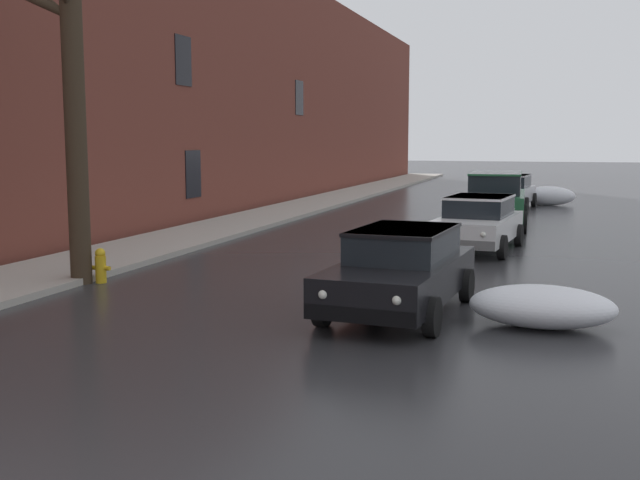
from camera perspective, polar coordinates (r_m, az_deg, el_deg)
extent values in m
cube|color=#A8A399|center=(24.52, -7.83, 0.76)|extent=(2.65, 80.00, 0.13)
cube|color=brown|center=(25.28, -11.88, 12.36)|extent=(0.60, 80.00, 10.26)
cube|color=black|center=(26.55, -9.38, 4.82)|extent=(0.08, 1.10, 1.60)
cube|color=black|center=(26.17, -10.09, 12.89)|extent=(0.08, 1.10, 1.60)
cube|color=black|center=(36.87, -1.57, 10.43)|extent=(0.08, 1.10, 1.60)
ellipsoid|color=white|center=(12.48, 16.05, -4.73)|extent=(2.23, 1.31, 0.65)
ellipsoid|color=white|center=(12.42, 15.00, -5.34)|extent=(0.48, 0.40, 0.40)
ellipsoid|color=white|center=(35.49, 16.52, 3.15)|extent=(2.24, 0.92, 0.84)
ellipsoid|color=white|center=(35.52, 15.87, 2.93)|extent=(0.64, 0.54, 0.54)
ellipsoid|color=white|center=(35.64, 16.26, 2.88)|extent=(0.57, 0.48, 0.48)
cylinder|color=#382B1E|center=(16.14, -17.62, 9.12)|extent=(0.42, 0.42, 6.93)
cube|color=black|center=(12.95, 5.92, -2.80)|extent=(2.00, 4.39, 0.60)
cube|color=black|center=(13.07, 6.20, -0.23)|extent=(1.62, 2.32, 0.52)
cube|color=black|center=(13.04, 6.22, 0.77)|extent=(1.65, 2.37, 0.06)
cube|color=black|center=(11.03, 2.96, -5.54)|extent=(1.66, 0.24, 0.22)
cube|color=black|center=(14.97, 8.07, -2.14)|extent=(1.66, 0.24, 0.22)
cylinder|color=black|center=(11.54, 8.27, -5.63)|extent=(0.22, 0.61, 0.60)
cylinder|color=black|center=(12.04, 0.19, -5.00)|extent=(0.22, 0.61, 0.60)
cylinder|color=black|center=(14.08, 10.77, -3.31)|extent=(0.22, 0.61, 0.60)
cylinder|color=black|center=(14.50, 4.01, -2.89)|extent=(0.22, 0.61, 0.60)
sphere|color=silver|center=(10.79, 5.70, -4.45)|extent=(0.14, 0.14, 0.14)
sphere|color=silver|center=(11.13, 0.23, -4.04)|extent=(0.14, 0.14, 0.14)
cube|color=silver|center=(20.57, 11.52, 0.89)|extent=(2.11, 4.30, 0.60)
cube|color=black|center=(20.72, 11.67, 2.49)|extent=(1.68, 2.29, 0.52)
cube|color=silver|center=(20.70, 11.69, 3.12)|extent=(1.72, 2.34, 0.06)
cube|color=slate|center=(18.62, 10.26, -0.31)|extent=(1.69, 0.28, 0.22)
cube|color=slate|center=(22.57, 12.53, 0.97)|extent=(1.69, 0.28, 0.22)
cylinder|color=black|center=(19.19, 13.30, -0.52)|extent=(0.24, 0.61, 0.60)
cylinder|color=black|center=(19.56, 8.22, -0.25)|extent=(0.24, 0.61, 0.60)
cylinder|color=black|center=(21.72, 14.45, 0.35)|extent=(0.24, 0.61, 0.60)
cylinder|color=black|center=(22.04, 9.93, 0.57)|extent=(0.24, 0.61, 0.60)
sphere|color=silver|center=(18.45, 11.95, 0.39)|extent=(0.14, 0.14, 0.14)
sphere|color=silver|center=(18.69, 8.59, 0.56)|extent=(0.14, 0.14, 0.14)
cube|color=#1E5633|center=(26.12, 12.79, 2.53)|extent=(2.03, 4.64, 0.80)
cube|color=black|center=(26.11, 12.84, 4.16)|extent=(1.72, 3.26, 0.68)
cube|color=#1E5633|center=(26.10, 12.86, 4.84)|extent=(1.75, 3.32, 0.06)
cube|color=black|center=(23.92, 12.56, 1.43)|extent=(1.81, 0.20, 0.22)
cube|color=black|center=(28.37, 12.95, 2.34)|extent=(1.81, 0.20, 0.22)
cylinder|color=black|center=(24.73, 14.81, 1.27)|extent=(0.21, 0.69, 0.68)
cylinder|color=black|center=(24.80, 10.46, 1.41)|extent=(0.21, 0.69, 0.68)
cylinder|color=black|center=(27.55, 14.83, 1.88)|extent=(0.21, 0.69, 0.68)
cylinder|color=black|center=(27.61, 10.93, 2.00)|extent=(0.21, 0.69, 0.68)
sphere|color=silver|center=(23.84, 14.01, 2.23)|extent=(0.14, 0.14, 0.14)
sphere|color=silver|center=(23.89, 11.14, 2.33)|extent=(0.14, 0.14, 0.14)
cube|color=#B7B7BC|center=(33.25, 13.78, 3.28)|extent=(2.01, 4.34, 0.60)
cube|color=black|center=(33.42, 13.86, 4.26)|extent=(1.61, 2.31, 0.52)
cube|color=#B7B7BC|center=(33.41, 13.87, 4.65)|extent=(1.64, 2.35, 0.06)
cube|color=#525254|center=(31.23, 13.21, 2.71)|extent=(1.63, 0.26, 0.22)
cube|color=#525254|center=(35.29, 14.26, 3.20)|extent=(1.63, 0.26, 0.22)
cylinder|color=black|center=(31.86, 14.93, 2.53)|extent=(0.23, 0.61, 0.60)
cylinder|color=black|center=(32.12, 11.92, 2.66)|extent=(0.23, 0.61, 0.60)
cylinder|color=black|center=(34.45, 15.48, 2.86)|extent=(0.23, 0.61, 0.60)
cylinder|color=black|center=(34.69, 12.69, 2.98)|extent=(0.23, 0.61, 0.60)
sphere|color=silver|center=(31.10, 14.20, 3.14)|extent=(0.14, 0.14, 0.14)
sphere|color=silver|center=(31.27, 12.24, 3.22)|extent=(0.14, 0.14, 0.14)
cylinder|color=gold|center=(16.29, -15.86, -2.09)|extent=(0.22, 0.22, 0.55)
sphere|color=gold|center=(16.24, -15.90, -0.95)|extent=(0.21, 0.21, 0.21)
cylinder|color=gold|center=(16.38, -16.33, -1.97)|extent=(0.10, 0.09, 0.09)
cylinder|color=gold|center=(16.20, -15.39, -2.03)|extent=(0.10, 0.09, 0.09)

